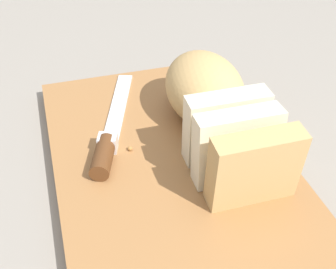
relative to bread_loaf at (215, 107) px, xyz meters
The scene contains 6 objects.
ground_plane 0.10m from the bread_loaf, 71.99° to the right, with size 3.00×3.00×0.00m, color gray.
cutting_board 0.09m from the bread_loaf, 71.99° to the right, with size 0.43×0.28×0.02m, color #9E6B3D.
bread_loaf is the anchor object (origin of this frame).
bread_knife 0.14m from the bread_loaf, 91.26° to the right, with size 0.24×0.09×0.02m.
crumb_near_knife 0.12m from the bread_loaf, 87.80° to the right, with size 0.01×0.01×0.01m, color #A8753D.
crumb_near_loaf 0.05m from the bread_loaf, 77.25° to the right, with size 0.00×0.00×0.00m, color #A8753D.
Camera 1 is at (0.42, -0.11, 0.39)m, focal length 47.70 mm.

